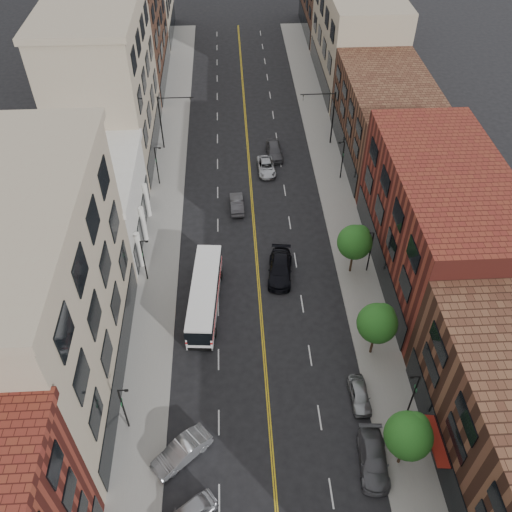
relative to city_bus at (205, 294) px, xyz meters
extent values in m
cube|color=gray|center=(-4.82, 14.71, -1.55)|extent=(4.00, 110.00, 0.15)
cube|color=gray|center=(15.18, 14.71, -1.55)|extent=(4.00, 110.00, 0.15)
cube|color=tan|center=(-11.82, -7.29, 7.37)|extent=(10.00, 22.00, 18.00)
cube|color=silver|center=(-11.82, 10.71, 2.37)|extent=(10.00, 14.00, 8.00)
cube|color=tan|center=(-11.82, 27.71, 7.37)|extent=(10.00, 20.00, 18.00)
cube|color=#512E20|center=(-11.82, 47.71, 5.87)|extent=(10.00, 20.00, 15.00)
cube|color=maroon|center=(22.18, 3.71, 4.37)|extent=(10.00, 22.00, 12.00)
cube|color=#512E20|center=(22.18, 24.71, 3.37)|extent=(10.00, 20.00, 10.00)
cube|color=tan|center=(22.18, 45.71, 5.37)|extent=(10.00, 22.00, 14.00)
cube|color=#512E20|center=(22.18, 65.71, 3.87)|extent=(10.00, 18.00, 11.00)
cylinder|color=black|center=(14.48, -16.29, -0.23)|extent=(0.22, 0.22, 2.50)
sphere|color=#175117|center=(14.48, -16.29, 2.41)|extent=(3.40, 3.40, 3.40)
sphere|color=#175117|center=(14.98, -15.89, 2.92)|extent=(2.04, 2.04, 2.04)
cylinder|color=black|center=(14.48, -6.29, -0.23)|extent=(0.22, 0.22, 2.50)
sphere|color=#175117|center=(14.48, -6.29, 2.41)|extent=(3.40, 3.40, 3.40)
sphere|color=#175117|center=(14.98, -5.89, 2.92)|extent=(2.04, 2.04, 2.04)
cylinder|color=black|center=(14.48, 3.71, -0.23)|extent=(0.22, 0.22, 2.50)
sphere|color=#175117|center=(14.48, 3.71, 2.41)|extent=(3.40, 3.40, 3.40)
sphere|color=#175117|center=(14.98, 4.11, 2.92)|extent=(2.04, 2.04, 2.04)
cylinder|color=black|center=(-5.82, -12.29, 1.02)|extent=(0.14, 0.14, 5.00)
cylinder|color=black|center=(-5.47, -12.29, 3.52)|extent=(0.70, 0.10, 0.10)
cube|color=black|center=(-5.22, -12.29, 3.47)|extent=(0.28, 0.14, 0.14)
cube|color=#19592D|center=(-5.82, -12.29, 1.92)|extent=(0.04, 0.55, 0.35)
cylinder|color=black|center=(-5.82, 3.71, 1.02)|extent=(0.14, 0.14, 5.00)
cylinder|color=black|center=(-5.47, 3.71, 3.52)|extent=(0.70, 0.10, 0.10)
cube|color=black|center=(-5.22, 3.71, 3.47)|extent=(0.28, 0.14, 0.14)
cube|color=#19592D|center=(-5.82, 3.71, 1.92)|extent=(0.04, 0.55, 0.35)
cylinder|color=black|center=(-5.82, 19.71, 1.02)|extent=(0.14, 0.14, 5.00)
cylinder|color=black|center=(-5.47, 19.71, 3.52)|extent=(0.70, 0.10, 0.10)
cube|color=black|center=(-5.22, 19.71, 3.47)|extent=(0.28, 0.14, 0.14)
cube|color=#19592D|center=(-5.82, 19.71, 1.92)|extent=(0.04, 0.55, 0.35)
cylinder|color=black|center=(16.18, -12.29, 1.02)|extent=(0.14, 0.14, 5.00)
cylinder|color=black|center=(15.83, -12.29, 3.52)|extent=(0.70, 0.10, 0.10)
cube|color=black|center=(15.58, -12.29, 3.47)|extent=(0.28, 0.14, 0.14)
cube|color=#19592D|center=(16.18, -12.29, 1.92)|extent=(0.04, 0.55, 0.35)
cylinder|color=black|center=(16.18, 3.71, 1.02)|extent=(0.14, 0.14, 5.00)
cylinder|color=black|center=(15.83, 3.71, 3.52)|extent=(0.70, 0.10, 0.10)
cube|color=black|center=(15.58, 3.71, 3.47)|extent=(0.28, 0.14, 0.14)
cube|color=#19592D|center=(16.18, 3.71, 1.92)|extent=(0.04, 0.55, 0.35)
cylinder|color=black|center=(16.18, 19.71, 1.02)|extent=(0.14, 0.14, 5.00)
cylinder|color=black|center=(15.83, 19.71, 3.52)|extent=(0.70, 0.10, 0.10)
cube|color=black|center=(15.58, 19.71, 3.47)|extent=(0.28, 0.14, 0.14)
cube|color=#19592D|center=(16.18, 19.71, 1.92)|extent=(0.04, 0.55, 0.35)
cylinder|color=black|center=(-5.82, 27.71, 2.12)|extent=(0.18, 0.18, 7.20)
cylinder|color=black|center=(-3.62, 27.71, 5.52)|extent=(4.40, 0.12, 0.12)
imported|color=black|center=(-1.82, 27.71, 5.12)|extent=(0.15, 0.18, 0.90)
cylinder|color=black|center=(16.18, 27.71, 2.12)|extent=(0.18, 0.18, 7.20)
cylinder|color=black|center=(13.98, 27.71, 5.52)|extent=(4.40, 0.12, 0.12)
imported|color=black|center=(12.18, 27.71, 5.12)|extent=(0.15, 0.18, 0.90)
cube|color=white|center=(0.00, 0.01, -0.14)|extent=(3.24, 11.01, 2.62)
cube|color=black|center=(0.00, 0.01, 0.50)|extent=(3.28, 11.05, 0.95)
cube|color=red|center=(0.00, 0.01, -0.41)|extent=(3.28, 11.05, 0.20)
cube|color=black|center=(-0.45, -5.42, 0.09)|extent=(1.99, 0.22, 1.45)
cylinder|color=black|center=(-1.49, -3.50, -1.20)|extent=(0.32, 0.89, 0.87)
cylinder|color=black|center=(0.89, -3.69, -1.20)|extent=(0.32, 0.89, 0.87)
cylinder|color=black|center=(-0.89, 3.71, -1.20)|extent=(0.32, 0.89, 0.87)
cylinder|color=black|center=(1.49, 3.52, -1.20)|extent=(0.32, 0.89, 0.87)
imported|color=silver|center=(-1.54, -14.96, -0.85)|extent=(4.72, 4.33, 1.57)
imported|color=#515257|center=(12.53, -16.30, -0.90)|extent=(2.48, 5.22, 1.47)
imported|color=#979B9E|center=(12.58, -10.85, -0.99)|extent=(1.57, 3.80, 1.29)
imported|color=#434347|center=(3.38, 14.58, -0.94)|extent=(1.61, 4.25, 1.39)
imported|color=black|center=(7.39, 3.71, -0.81)|extent=(2.98, 5.89, 1.64)
imported|color=silver|center=(7.23, 21.80, -0.98)|extent=(2.36, 4.75, 1.29)
imported|color=#48474C|center=(8.50, 25.18, -0.81)|extent=(2.08, 4.84, 1.63)
camera|label=1|loc=(2.93, -34.20, 37.29)|focal=38.00mm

